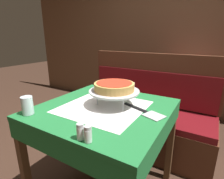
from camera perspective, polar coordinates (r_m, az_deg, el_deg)
The scene contains 12 objects.
dining_table_front at distance 1.28m, azimuth -2.57°, elevation -9.53°, with size 0.88×0.88×0.76m.
dining_table_rear at distance 2.61m, azimuth 22.88°, elevation 2.62°, with size 0.67×0.67×0.76m.
booth_bench at distance 2.07m, azimuth 10.26°, elevation -9.94°, with size 1.48×0.53×1.05m.
back_wall_panel at distance 3.02m, azimuth 19.35°, elevation 15.38°, with size 6.00×0.04×2.40m, color brown.
pizza_pan_stand at distance 1.24m, azimuth 0.71°, elevation -0.72°, with size 0.36×0.36×0.11m.
deep_dish_pizza at distance 1.23m, azimuth 0.72°, elevation 1.01°, with size 0.28×0.28×0.06m.
pizza_server at distance 1.17m, azimuth 10.44°, elevation -7.02°, with size 0.32×0.17×0.01m.
water_glass_near at distance 1.23m, azimuth -25.92°, elevation -4.70°, with size 0.07×0.07×0.12m.
salt_shaker at distance 0.87m, azimuth -10.27°, elevation -13.32°, with size 0.04×0.04×0.08m.
pepper_shaker at distance 0.84m, azimuth -7.85°, elevation -14.21°, with size 0.04×0.04×0.08m.
napkin_holder at distance 1.55m, azimuth 5.18°, elevation 0.79°, with size 0.10×0.05×0.09m.
condiment_caddy at distance 2.58m, azimuth 22.60°, elevation 5.86°, with size 0.13×0.13×0.16m.
Camera 1 is at (0.63, -0.95, 1.23)m, focal length 28.00 mm.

